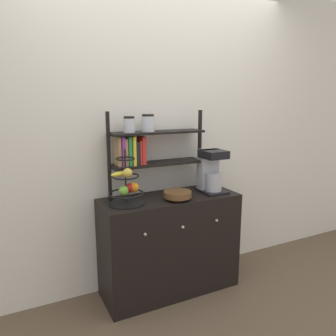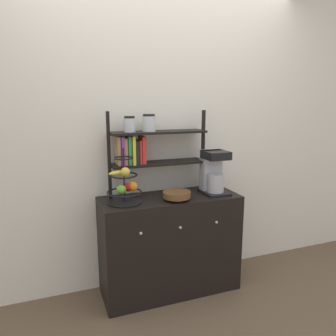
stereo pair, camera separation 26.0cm
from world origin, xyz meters
name	(u,v)px [view 1 (the left image)]	position (x,y,z in m)	size (l,w,h in m)	color
ground_plane	(182,302)	(0.00, 0.00, 0.00)	(12.00, 12.00, 0.00)	brown
wall_back	(156,135)	(0.00, 0.48, 1.30)	(7.00, 0.05, 2.60)	silver
sideboard	(170,244)	(0.00, 0.22, 0.41)	(1.13, 0.45, 0.82)	black
coffee_maker	(211,171)	(0.39, 0.21, 1.01)	(0.20, 0.25, 0.36)	black
fruit_stand	(127,187)	(-0.38, 0.19, 0.96)	(0.27, 0.27, 0.42)	black
wooden_bowl	(178,195)	(0.02, 0.12, 0.86)	(0.22, 0.22, 0.07)	brown
shelf_hutch	(144,145)	(-0.17, 0.34, 1.24)	(0.84, 0.20, 0.69)	black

